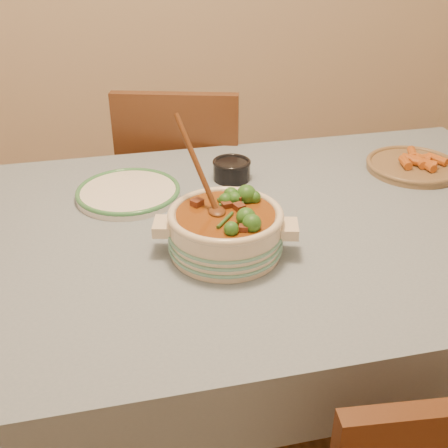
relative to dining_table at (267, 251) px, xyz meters
name	(u,v)px	position (x,y,z in m)	size (l,w,h in m)	color
floor	(259,420)	(0.00, 0.00, -0.66)	(4.50, 4.50, 0.00)	#492D15
dining_table	(267,251)	(0.00, 0.00, 0.00)	(1.68, 1.08, 0.76)	brown
stew_casserole	(225,227)	(-0.14, -0.12, 0.16)	(0.34, 0.32, 0.32)	beige
white_plate	(128,192)	(-0.35, 0.23, 0.11)	(0.32, 0.32, 0.03)	white
condiment_bowl	(232,169)	(-0.03, 0.27, 0.13)	(0.14, 0.14, 0.06)	black
fried_plate	(413,164)	(0.53, 0.21, 0.11)	(0.37, 0.37, 0.05)	#88684B
chair_far	(182,187)	(-0.12, 0.71, -0.14)	(0.54, 0.54, 0.93)	brown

